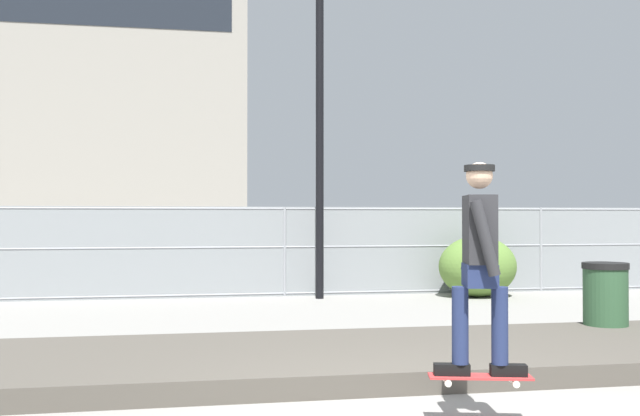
% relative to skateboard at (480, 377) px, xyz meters
% --- Properties ---
extents(gravel_berm, '(17.97, 2.58, 0.22)m').
position_rel_skateboard_xyz_m(gravel_berm, '(-0.34, 2.20, -0.25)').
color(gravel_berm, '#4C473F').
rests_on(gravel_berm, ground_plane).
extents(skateboard, '(0.82, 0.38, 0.07)m').
position_rel_skateboard_xyz_m(skateboard, '(0.00, 0.00, 0.00)').
color(skateboard, '#B22D2D').
extents(skater, '(0.72, 0.62, 1.68)m').
position_rel_skateboard_xyz_m(skater, '(0.00, 0.00, 0.96)').
color(skater, black).
rests_on(skater, skateboard).
extents(chain_fence, '(22.88, 0.06, 1.85)m').
position_rel_skateboard_xyz_m(chain_fence, '(-0.34, 9.27, 0.57)').
color(chain_fence, gray).
rests_on(chain_fence, ground_plane).
extents(street_lamp, '(0.44, 0.44, 7.31)m').
position_rel_skateboard_xyz_m(street_lamp, '(0.30, 8.73, 4.14)').
color(street_lamp, black).
rests_on(street_lamp, ground_plane).
extents(parked_car_near, '(4.45, 2.05, 1.66)m').
position_rel_skateboard_xyz_m(parked_car_near, '(-3.94, 11.90, 0.48)').
color(parked_car_near, black).
rests_on(parked_car_near, ground_plane).
extents(library_building, '(27.14, 13.13, 25.43)m').
position_rel_skateboard_xyz_m(library_building, '(-12.01, 50.39, 12.36)').
color(library_building, gray).
rests_on(library_building, ground_plane).
extents(shrub_left, '(1.61, 1.32, 1.25)m').
position_rel_skateboard_xyz_m(shrub_left, '(3.54, 8.45, 0.26)').
color(shrub_left, '#567A33').
rests_on(shrub_left, ground_plane).
extents(trash_bin, '(0.59, 0.59, 1.03)m').
position_rel_skateboard_xyz_m(trash_bin, '(3.09, 3.18, 0.16)').
color(trash_bin, '#2D5133').
rests_on(trash_bin, ground_plane).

